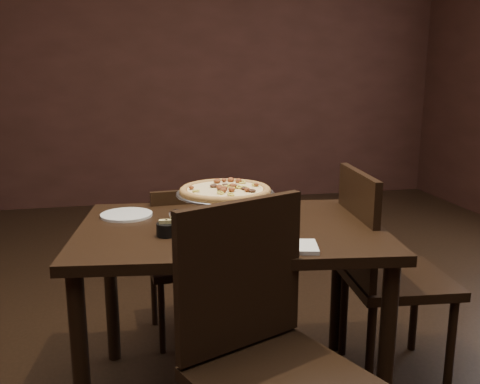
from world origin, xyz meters
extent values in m
cube|color=black|center=(0.00, 3.51, 1.40)|extent=(6.00, 0.02, 2.80)
cube|color=black|center=(0.07, -0.01, 0.74)|extent=(1.31, 0.96, 0.04)
cylinder|color=black|center=(-0.51, -0.28, 0.36)|extent=(0.06, 0.06, 0.72)
cylinder|color=black|center=(0.57, -0.42, 0.36)|extent=(0.06, 0.06, 0.72)
cylinder|color=black|center=(-0.42, 0.40, 0.36)|extent=(0.06, 0.06, 0.72)
cylinder|color=black|center=(0.66, 0.26, 0.36)|extent=(0.06, 0.06, 0.72)
cylinder|color=#BBBBC2|center=(0.06, 0.03, 0.76)|extent=(0.14, 0.14, 0.01)
cylinder|color=#BBBBC2|center=(0.06, 0.03, 0.82)|extent=(0.03, 0.03, 0.11)
cylinder|color=#BBBBC2|center=(0.06, 0.03, 0.88)|extent=(0.10, 0.10, 0.01)
cylinder|color=gray|center=(0.06, 0.03, 0.88)|extent=(0.39, 0.39, 0.01)
torus|color=gray|center=(0.06, 0.03, 0.88)|extent=(0.40, 0.40, 0.01)
cylinder|color=brown|center=(0.06, 0.03, 0.89)|extent=(0.36, 0.36, 0.01)
torus|color=brown|center=(0.06, 0.03, 0.89)|extent=(0.37, 0.37, 0.03)
cylinder|color=#E9C180|center=(0.06, 0.03, 0.90)|extent=(0.31, 0.31, 0.01)
cylinder|color=beige|center=(-0.15, -0.07, 0.79)|extent=(0.05, 0.05, 0.07)
cylinder|color=#BBBBC2|center=(-0.15, -0.07, 0.84)|extent=(0.06, 0.06, 0.02)
ellipsoid|color=#BBBBC2|center=(-0.15, -0.07, 0.85)|extent=(0.03, 0.03, 0.01)
cylinder|color=maroon|center=(0.00, -0.22, 0.80)|extent=(0.06, 0.06, 0.08)
cylinder|color=#BBBBC2|center=(0.00, -0.22, 0.85)|extent=(0.07, 0.07, 0.02)
ellipsoid|color=#BBBBC2|center=(0.00, -0.22, 0.87)|extent=(0.04, 0.04, 0.01)
cylinder|color=black|center=(-0.19, -0.08, 0.78)|extent=(0.08, 0.08, 0.05)
cube|color=tan|center=(-0.20, -0.08, 0.79)|extent=(0.03, 0.03, 0.05)
cube|color=tan|center=(-0.17, -0.08, 0.79)|extent=(0.03, 0.03, 0.05)
cube|color=silver|center=(0.25, -0.33, 0.77)|extent=(0.17, 0.17, 0.01)
cylinder|color=silver|center=(-0.33, 0.23, 0.76)|extent=(0.22, 0.22, 0.01)
cylinder|color=silver|center=(0.16, -0.27, 0.76)|extent=(0.22, 0.22, 0.01)
cone|color=#BBBBC2|center=(0.17, -0.12, 0.89)|extent=(0.16, 0.16, 0.00)
cylinder|color=black|center=(0.17, -0.12, 0.89)|extent=(0.11, 0.09, 0.02)
cube|color=black|center=(-0.04, 0.57, 0.39)|extent=(0.41, 0.41, 0.04)
cube|color=black|center=(-0.03, 0.39, 0.62)|extent=(0.38, 0.05, 0.40)
cylinder|color=black|center=(0.10, 0.73, 0.19)|extent=(0.03, 0.03, 0.37)
cylinder|color=black|center=(-0.21, 0.71, 0.19)|extent=(0.03, 0.03, 0.37)
cylinder|color=black|center=(0.12, 0.42, 0.19)|extent=(0.03, 0.03, 0.37)
cylinder|color=black|center=(-0.19, 0.40, 0.19)|extent=(0.03, 0.03, 0.37)
cube|color=black|center=(0.09, -0.69, 0.47)|extent=(0.60, 0.60, 0.04)
cube|color=black|center=(0.01, -0.50, 0.74)|extent=(0.43, 0.21, 0.48)
cube|color=black|center=(0.84, 0.01, 0.45)|extent=(0.48, 0.48, 0.04)
cube|color=black|center=(0.64, 0.03, 0.72)|extent=(0.07, 0.44, 0.46)
cylinder|color=black|center=(1.00, -0.19, 0.22)|extent=(0.04, 0.04, 0.43)
cylinder|color=black|center=(1.03, 0.17, 0.22)|extent=(0.04, 0.04, 0.43)
cylinder|color=black|center=(0.64, -0.16, 0.22)|extent=(0.04, 0.04, 0.43)
cylinder|color=black|center=(0.68, 0.20, 0.22)|extent=(0.04, 0.04, 0.43)
camera|label=1|loc=(-0.33, -2.03, 1.37)|focal=40.00mm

